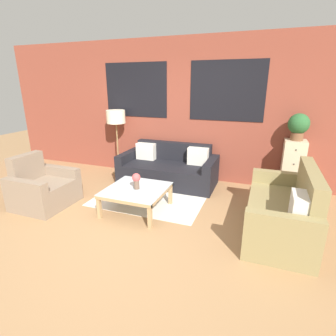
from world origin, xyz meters
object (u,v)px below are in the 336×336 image
drawer_cabinet (292,168)px  potted_plant (299,125)px  armchair_corner (43,189)px  floor_lamp (116,119)px  couch_dark (169,169)px  coffee_table (136,191)px  flower_vase (136,180)px  settee_vintage (283,212)px

drawer_cabinet → potted_plant: potted_plant is taller
armchair_corner → drawer_cabinet: bearing=26.3°
floor_lamp → potted_plant: potted_plant is taller
drawer_cabinet → potted_plant: (0.00, 0.00, 0.76)m
couch_dark → potted_plant: potted_plant is taller
couch_dark → floor_lamp: (-1.26, 0.17, 0.93)m
floor_lamp → drawer_cabinet: 3.60m
coffee_table → flower_vase: 0.20m
floor_lamp → flower_vase: size_ratio=5.56×
drawer_cabinet → flower_vase: (-2.29, -1.58, 0.03)m
armchair_corner → flower_vase: armchair_corner is taller
settee_vintage → potted_plant: bearing=83.0°
potted_plant → flower_vase: 2.88m
flower_vase → floor_lamp: bearing=129.0°
coffee_table → drawer_cabinet: 2.79m
settee_vintage → coffee_table: 2.13m
armchair_corner → floor_lamp: bearing=80.0°
couch_dark → armchair_corner: bearing=-133.3°
armchair_corner → coffee_table: bearing=12.5°
armchair_corner → coffee_table: (1.55, 0.34, 0.05)m
settee_vintage → drawer_cabinet: bearing=83.0°
couch_dark → potted_plant: 2.48m
floor_lamp → flower_vase: (1.24, -1.53, -0.68)m
coffee_table → floor_lamp: (-1.22, 1.51, 0.88)m
drawer_cabinet → flower_vase: bearing=-145.4°
coffee_table → floor_lamp: size_ratio=0.65×
couch_dark → flower_vase: couch_dark is taller
floor_lamp → potted_plant: bearing=0.8°
coffee_table → potted_plant: bearing=34.1°
potted_plant → settee_vintage: bearing=-97.0°
coffee_table → potted_plant: potted_plant is taller
floor_lamp → potted_plant: (3.53, 0.05, 0.05)m
armchair_corner → floor_lamp: 2.10m
couch_dark → drawer_cabinet: size_ratio=1.90×
potted_plant → flower_vase: potted_plant is taller
drawer_cabinet → couch_dark: bearing=-174.5°
armchair_corner → floor_lamp: (0.33, 1.86, 0.93)m
armchair_corner → flower_vase: size_ratio=3.48×
settee_vintage → armchair_corner: size_ratio=1.89×
couch_dark → settee_vintage: (2.09, -1.23, 0.03)m
drawer_cabinet → floor_lamp: bearing=-179.2°
couch_dark → flower_vase: size_ratio=7.58×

